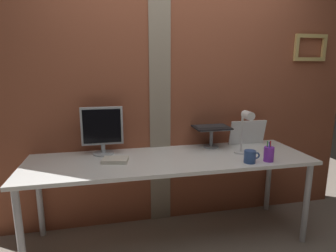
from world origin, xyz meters
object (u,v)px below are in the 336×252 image
(laptop, at_px, (209,121))
(desk_lamp, at_px, (245,128))
(pen_cup, at_px, (269,154))
(coffee_mug, at_px, (250,157))
(monitor, at_px, (102,129))
(whiteboard_panel, at_px, (248,132))

(laptop, distance_m, desk_lamp, 0.40)
(desk_lamp, relative_size, pen_cup, 2.27)
(laptop, height_order, desk_lamp, laptop)
(desk_lamp, height_order, coffee_mug, desk_lamp)
(desk_lamp, distance_m, coffee_mug, 0.27)
(monitor, distance_m, desk_lamp, 1.21)
(coffee_mug, bearing_deg, laptop, 105.01)
(desk_lamp, height_order, pen_cup, desk_lamp)
(pen_cup, xyz_separation_m, coffee_mug, (-0.16, 0.00, -0.01))
(monitor, distance_m, coffee_mug, 1.24)
(desk_lamp, bearing_deg, laptop, 118.70)
(whiteboard_panel, xyz_separation_m, desk_lamp, (-0.19, -0.30, 0.12))
(laptop, bearing_deg, coffee_mug, -74.99)
(desk_lamp, xyz_separation_m, coffee_mug, (-0.05, -0.19, -0.19))
(monitor, distance_m, laptop, 0.99)
(pen_cup, bearing_deg, laptop, 119.63)
(laptop, bearing_deg, whiteboard_panel, -6.57)
(desk_lamp, distance_m, pen_cup, 0.29)
(coffee_mug, bearing_deg, desk_lamp, 76.79)
(whiteboard_panel, bearing_deg, monitor, -178.92)
(whiteboard_panel, distance_m, pen_cup, 0.51)
(pen_cup, bearing_deg, monitor, 160.00)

